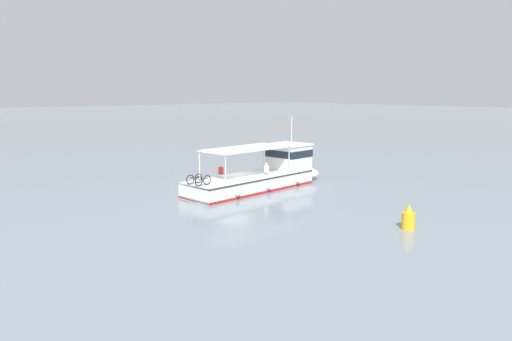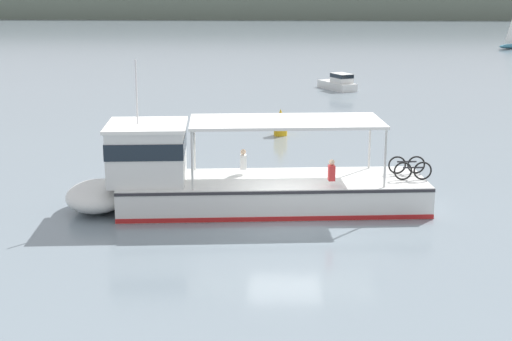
% 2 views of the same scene
% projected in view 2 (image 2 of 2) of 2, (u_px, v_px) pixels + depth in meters
% --- Properties ---
extents(ground_plane, '(400.00, 400.00, 0.00)m').
position_uv_depth(ground_plane, '(285.00, 221.00, 26.09)').
color(ground_plane, gray).
extents(distant_shoreline, '(400.00, 28.00, 5.41)m').
position_uv_depth(distant_shoreline, '(288.00, 5.00, 168.93)').
color(distant_shoreline, '#606B5B').
rests_on(distant_shoreline, ground).
extents(ferry_main, '(13.00, 4.35, 5.32)m').
position_uv_depth(ferry_main, '(227.00, 181.00, 27.19)').
color(ferry_main, white).
rests_on(ferry_main, ground).
extents(motorboat_outer_anchorage, '(2.85, 3.79, 1.26)m').
position_uv_depth(motorboat_outer_anchorage, '(339.00, 82.00, 57.04)').
color(motorboat_outer_anchorage, white).
rests_on(motorboat_outer_anchorage, ground).
extents(channel_buoy, '(0.70, 0.70, 1.40)m').
position_uv_depth(channel_buoy, '(281.00, 125.00, 40.26)').
color(channel_buoy, gold).
rests_on(channel_buoy, ground).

